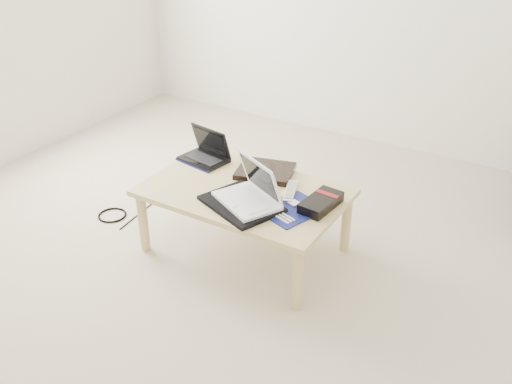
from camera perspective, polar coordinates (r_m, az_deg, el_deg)
The scene contains 13 objects.
ground at distance 3.36m, azimuth -4.62°, elevation -5.98°, with size 4.00×4.00×0.00m, color beige.
coffee_table at distance 3.18m, azimuth -1.18°, elevation -0.55°, with size 1.10×0.70×0.40m.
book at distance 3.33m, azimuth 0.93°, elevation 2.12°, with size 0.37×0.34×0.03m.
netbook at distance 3.49m, azimuth -5.05°, elevation 3.87°, with size 0.31×0.25×0.20m.
tablet at distance 3.10m, azimuth -0.84°, elevation -0.25°, with size 0.24×0.20×0.01m.
remote at distance 3.13m, azimuth 3.46°, elevation 0.07°, with size 0.13×0.24×0.02m.
neoprene_sleeve at distance 3.01m, azimuth -1.46°, elevation -1.21°, with size 0.41×0.30×0.02m, color black.
white_laptop at distance 2.99m, azimuth -0.52°, elevation -0.06°, with size 0.42×0.37×0.24m.
motherboard at distance 2.98m, azimuth 3.67°, elevation -1.74°, with size 0.34×0.38×0.01m.
gpu_box at distance 3.00m, azimuth 6.51°, elevation -1.07°, with size 0.16×0.27×0.06m.
cable_coil at distance 3.14m, azimuth -2.62°, elevation 0.06°, with size 0.09×0.09×0.01m, color black.
floor_cable_coil at distance 3.80m, azimuth -14.19°, elevation -2.26°, with size 0.18×0.18×0.01m, color black.
floor_cable_trail at distance 3.76m, azimuth -11.79°, elevation -2.30°, with size 0.01×0.01×0.37m, color black.
Camera 1 is at (1.65, -2.20, 1.94)m, focal length 40.00 mm.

